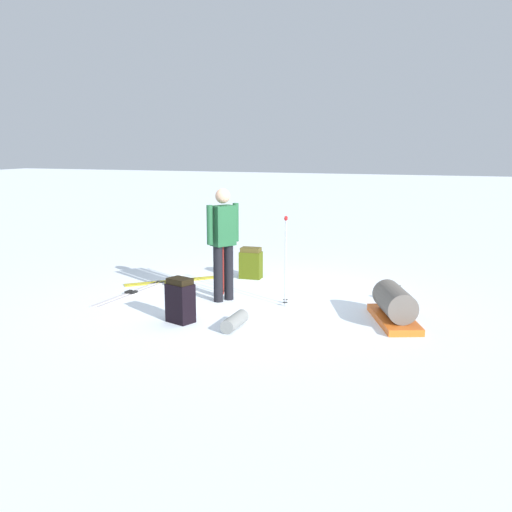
# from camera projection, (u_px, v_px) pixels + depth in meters

# --- Properties ---
(ground_plane) EXTENTS (80.00, 80.00, 0.00)m
(ground_plane) POSITION_uv_depth(u_px,v_px,m) (256.00, 301.00, 8.97)
(ground_plane) COLOR white
(skier_standing) EXTENTS (0.51, 0.36, 1.70)m
(skier_standing) POSITION_uv_depth(u_px,v_px,m) (223.00, 239.00, 8.85)
(skier_standing) COLOR black
(skier_standing) RESTS_ON ground_plane
(ski_pair_near) EXTENTS (1.80, 0.28, 0.05)m
(ski_pair_near) POSITION_uv_depth(u_px,v_px,m) (131.00, 293.00, 9.41)
(ski_pair_near) COLOR silver
(ski_pair_near) RESTS_ON ground_plane
(ski_pair_far) EXTENTS (1.31, 1.36, 0.05)m
(ski_pair_far) POSITION_uv_depth(u_px,v_px,m) (174.00, 281.00, 10.27)
(ski_pair_far) COLOR gold
(ski_pair_far) RESTS_ON ground_plane
(backpack_large_dark) EXTENTS (0.34, 0.40, 0.60)m
(backpack_large_dark) POSITION_uv_depth(u_px,v_px,m) (180.00, 301.00, 7.88)
(backpack_large_dark) COLOR black
(backpack_large_dark) RESTS_ON ground_plane
(backpack_bright) EXTENTS (0.26, 0.39, 0.55)m
(backpack_bright) POSITION_uv_depth(u_px,v_px,m) (251.00, 263.00, 10.48)
(backpack_bright) COLOR #46540F
(backpack_bright) RESTS_ON ground_plane
(ski_poles_planted_near) EXTENTS (0.22, 0.11, 1.32)m
(ski_poles_planted_near) POSITION_uv_depth(u_px,v_px,m) (286.00, 256.00, 8.64)
(ski_poles_planted_near) COLOR #AAB3BD
(ski_poles_planted_near) RESTS_ON ground_plane
(ski_poles_planted_far) EXTENTS (0.21, 0.11, 1.21)m
(ski_poles_planted_far) POSITION_uv_depth(u_px,v_px,m) (224.00, 252.00, 9.34)
(ski_poles_planted_far) COLOR maroon
(ski_poles_planted_far) RESTS_ON ground_plane
(gear_sled) EXTENTS (1.33, 0.90, 0.49)m
(gear_sled) POSITION_uv_depth(u_px,v_px,m) (394.00, 306.00, 7.87)
(gear_sled) COLOR orange
(gear_sled) RESTS_ON ground_plane
(sleeping_mat_rolled) EXTENTS (0.55, 0.19, 0.18)m
(sleeping_mat_rolled) POSITION_uv_depth(u_px,v_px,m) (235.00, 321.00, 7.65)
(sleeping_mat_rolled) COLOR gray
(sleeping_mat_rolled) RESTS_ON ground_plane
(thermos_bottle) EXTENTS (0.07, 0.07, 0.26)m
(thermos_bottle) POSITION_uv_depth(u_px,v_px,m) (398.00, 294.00, 8.89)
(thermos_bottle) COLOR black
(thermos_bottle) RESTS_ON ground_plane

